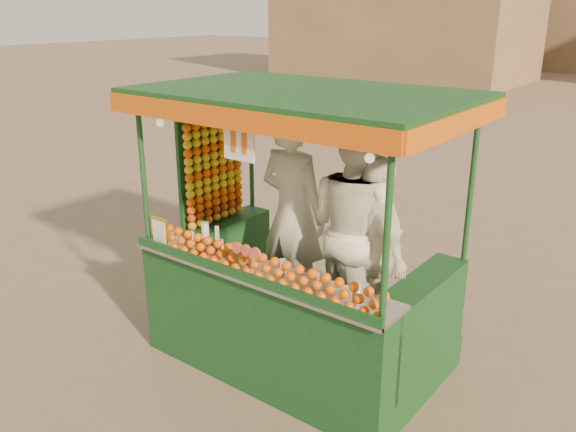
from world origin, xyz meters
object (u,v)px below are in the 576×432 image
Objects in this scene: vendor_middle at (357,229)px; vendor_right at (375,252)px; juice_cart at (287,280)px; vendor_left at (293,214)px.

vendor_right is (0.20, -0.02, -0.15)m from vendor_middle.
vendor_right is at bearing 29.17° from juice_cart.
vendor_right is (0.83, 0.02, -0.15)m from vendor_left.
vendor_left is at bearing 35.30° from vendor_right.
vendor_left is 0.84m from vendor_right.
vendor_left is (-0.19, 0.34, 0.46)m from juice_cart.
vendor_left is 1.19× the size of vendor_right.
vendor_left is at bearing 20.48° from vendor_middle.
vendor_middle is at bearing 40.78° from juice_cart.
juice_cart is at bearing 123.24° from vendor_left.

